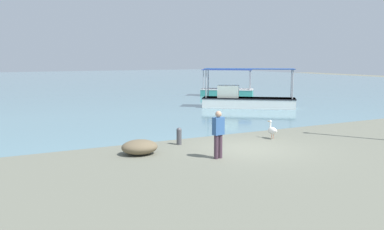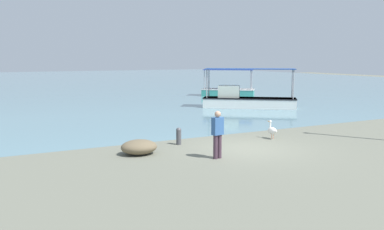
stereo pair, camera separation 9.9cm
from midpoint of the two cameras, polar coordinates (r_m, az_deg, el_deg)
ground at (r=16.88m, az=7.73°, el=-4.48°), size 120.00×120.00×0.00m
harbor_water at (r=62.22m, az=-19.06°, el=4.10°), size 110.00×90.00×0.00m
fishing_boat_outer at (r=30.18m, az=7.38°, el=2.14°), size 6.03×5.10×2.74m
fishing_boat_near_left at (r=38.98m, az=4.91°, el=3.26°), size 4.72×4.34×2.41m
pelican at (r=18.98m, az=10.79°, el=-2.02°), size 0.32×0.81×0.80m
mooring_bollard at (r=17.44m, az=-1.62°, el=-2.74°), size 0.22×0.22×0.71m
fisherman_standing at (r=15.02m, az=3.62°, el=-2.43°), size 0.43×0.28×1.69m
net_pile at (r=15.86m, az=-6.90°, el=-4.26°), size 1.35×1.15×0.54m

